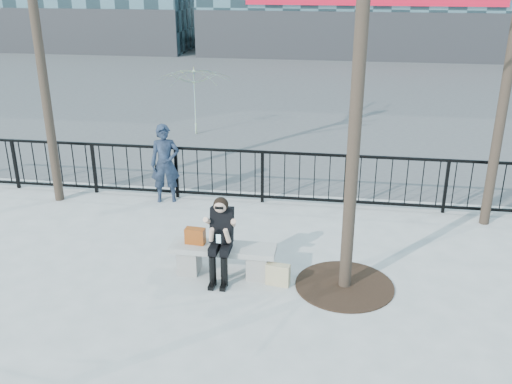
# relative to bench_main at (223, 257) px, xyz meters

# --- Properties ---
(ground) EXTENTS (120.00, 120.00, 0.00)m
(ground) POSITION_rel_bench_main_xyz_m (0.00, 0.00, -0.30)
(ground) COLOR #989793
(ground) RESTS_ON ground
(street_surface) EXTENTS (60.00, 23.00, 0.01)m
(street_surface) POSITION_rel_bench_main_xyz_m (0.00, 15.00, -0.30)
(street_surface) COLOR #474747
(street_surface) RESTS_ON ground
(railing) EXTENTS (14.00, 0.06, 1.10)m
(railing) POSITION_rel_bench_main_xyz_m (0.00, 3.00, 0.25)
(railing) COLOR black
(railing) RESTS_ON ground
(tree_grate) EXTENTS (1.50, 1.50, 0.02)m
(tree_grate) POSITION_rel_bench_main_xyz_m (1.90, -0.10, -0.29)
(tree_grate) COLOR black
(tree_grate) RESTS_ON ground
(bench_main) EXTENTS (1.65, 0.46, 0.49)m
(bench_main) POSITION_rel_bench_main_xyz_m (0.00, 0.00, 0.00)
(bench_main) COLOR gray
(bench_main) RESTS_ON ground
(seated_woman) EXTENTS (0.50, 0.64, 1.34)m
(seated_woman) POSITION_rel_bench_main_xyz_m (0.00, -0.16, 0.37)
(seated_woman) COLOR black
(seated_woman) RESTS_ON ground
(handbag) EXTENTS (0.32, 0.17, 0.25)m
(handbag) POSITION_rel_bench_main_xyz_m (-0.44, 0.02, 0.32)
(handbag) COLOR #933F12
(handbag) RESTS_ON bench_main
(shopping_bag) EXTENTS (0.38, 0.19, 0.34)m
(shopping_bag) POSITION_rel_bench_main_xyz_m (0.89, -0.21, -0.13)
(shopping_bag) COLOR beige
(shopping_bag) RESTS_ON ground
(standing_man) EXTENTS (0.67, 0.53, 1.62)m
(standing_man) POSITION_rel_bench_main_xyz_m (-1.76, 2.78, 0.51)
(standing_man) COLOR black
(standing_man) RESTS_ON ground
(vendor_umbrella) EXTENTS (2.68, 2.71, 1.93)m
(vendor_umbrella) POSITION_rel_bench_main_xyz_m (-2.38, 7.69, 0.66)
(vendor_umbrella) COLOR #EFF235
(vendor_umbrella) RESTS_ON ground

